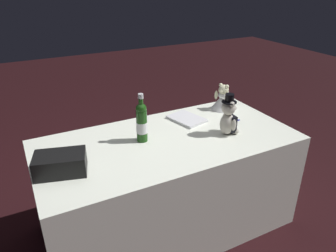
{
  "coord_description": "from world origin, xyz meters",
  "views": [
    {
      "loc": [
        0.88,
        1.71,
        1.78
      ],
      "look_at": [
        0.0,
        0.0,
        0.85
      ],
      "focal_mm": 34.14,
      "sensor_mm": 36.0,
      "label": 1
    }
  ],
  "objects_px": {
    "champagne_bottle": "(142,122)",
    "teddy_bear_groom": "(229,118)",
    "guestbook": "(187,119)",
    "gift_case_black": "(60,164)",
    "signing_pen": "(233,121)",
    "teddy_bear_bride": "(224,98)"
  },
  "relations": [
    {
      "from": "teddy_bear_groom",
      "to": "guestbook",
      "type": "relative_size",
      "value": 1.1
    },
    {
      "from": "champagne_bottle",
      "to": "teddy_bear_groom",
      "type": "bearing_deg",
      "value": 162.7
    },
    {
      "from": "champagne_bottle",
      "to": "gift_case_black",
      "type": "height_order",
      "value": "champagne_bottle"
    },
    {
      "from": "teddy_bear_groom",
      "to": "teddy_bear_bride",
      "type": "distance_m",
      "value": 0.47
    },
    {
      "from": "teddy_bear_bride",
      "to": "gift_case_black",
      "type": "distance_m",
      "value": 1.43
    },
    {
      "from": "champagne_bottle",
      "to": "signing_pen",
      "type": "xyz_separation_m",
      "value": [
        -0.73,
        0.04,
        -0.14
      ]
    },
    {
      "from": "guestbook",
      "to": "teddy_bear_bride",
      "type": "bearing_deg",
      "value": 173.93
    },
    {
      "from": "teddy_bear_bride",
      "to": "signing_pen",
      "type": "bearing_deg",
      "value": 70.26
    },
    {
      "from": "champagne_bottle",
      "to": "signing_pen",
      "type": "distance_m",
      "value": 0.75
    },
    {
      "from": "teddy_bear_groom",
      "to": "signing_pen",
      "type": "distance_m",
      "value": 0.24
    },
    {
      "from": "teddy_bear_bride",
      "to": "gift_case_black",
      "type": "xyz_separation_m",
      "value": [
        1.38,
        0.36,
        -0.03
      ]
    },
    {
      "from": "champagne_bottle",
      "to": "guestbook",
      "type": "bearing_deg",
      "value": -160.83
    },
    {
      "from": "champagne_bottle",
      "to": "gift_case_black",
      "type": "distance_m",
      "value": 0.58
    },
    {
      "from": "signing_pen",
      "to": "gift_case_black",
      "type": "xyz_separation_m",
      "value": [
        1.29,
        0.1,
        0.05
      ]
    },
    {
      "from": "gift_case_black",
      "to": "guestbook",
      "type": "relative_size",
      "value": 1.18
    },
    {
      "from": "champagne_bottle",
      "to": "signing_pen",
      "type": "height_order",
      "value": "champagne_bottle"
    },
    {
      "from": "guestbook",
      "to": "teddy_bear_groom",
      "type": "bearing_deg",
      "value": 97.86
    },
    {
      "from": "champagne_bottle",
      "to": "guestbook",
      "type": "height_order",
      "value": "champagne_bottle"
    },
    {
      "from": "teddy_bear_groom",
      "to": "champagne_bottle",
      "type": "bearing_deg",
      "value": -17.3
    },
    {
      "from": "signing_pen",
      "to": "gift_case_black",
      "type": "relative_size",
      "value": 0.42
    },
    {
      "from": "teddy_bear_groom",
      "to": "signing_pen",
      "type": "height_order",
      "value": "teddy_bear_groom"
    },
    {
      "from": "teddy_bear_groom",
      "to": "signing_pen",
      "type": "relative_size",
      "value": 2.22
    }
  ]
}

